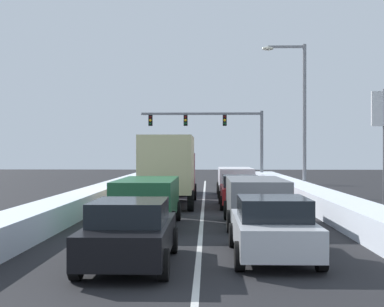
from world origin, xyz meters
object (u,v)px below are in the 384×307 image
at_px(suv_green_center_lane_second, 147,198).
at_px(traffic_light_gantry, 219,128).
at_px(suv_white_right_lane_fourth, 235,179).
at_px(street_lamp_right_mid, 299,106).
at_px(suv_gray_right_lane_second, 256,197).
at_px(sedan_black_center_lane_nearest, 130,232).
at_px(box_truck_center_lane_third, 169,167).
at_px(suv_navy_center_lane_fourth, 176,178).
at_px(sedan_red_right_lane_third, 240,191).
at_px(sedan_silver_right_lane_nearest, 272,227).

bearing_deg(suv_green_center_lane_second, traffic_light_gantry, 83.94).
bearing_deg(suv_white_right_lane_fourth, street_lamp_right_mid, 6.75).
bearing_deg(street_lamp_right_mid, suv_gray_right_lane_second, -105.32).
height_order(sedan_black_center_lane_nearest, box_truck_center_lane_third, box_truck_center_lane_third).
xyz_separation_m(box_truck_center_lane_third, suv_navy_center_lane_fourth, (-0.07, 7.59, -0.88)).
xyz_separation_m(suv_green_center_lane_second, street_lamp_right_mid, (7.60, 14.24, 4.36)).
distance_m(suv_white_right_lane_fourth, box_truck_center_lane_third, 7.15).
xyz_separation_m(suv_green_center_lane_second, traffic_light_gantry, (3.07, 28.90, 3.71)).
bearing_deg(suv_white_right_lane_fourth, sedan_black_center_lane_nearest, -99.55).
bearing_deg(suv_gray_right_lane_second, street_lamp_right_mid, 74.68).
height_order(suv_white_right_lane_fourth, sedan_black_center_lane_nearest, suv_white_right_lane_fourth).
distance_m(sedan_red_right_lane_third, sedan_black_center_lane_nearest, 14.11).
xyz_separation_m(sedan_silver_right_lane_nearest, sedan_black_center_lane_nearest, (-3.37, -0.97, 0.00)).
relative_size(sedan_silver_right_lane_nearest, suv_green_center_lane_second, 0.92).
distance_m(box_truck_center_lane_third, suv_navy_center_lane_fourth, 7.64).
xyz_separation_m(sedan_black_center_lane_nearest, suv_navy_center_lane_fourth, (-0.16, 21.83, 0.25)).
distance_m(suv_white_right_lane_fourth, street_lamp_right_mid, 5.83).
xyz_separation_m(sedan_silver_right_lane_nearest, suv_green_center_lane_second, (-3.70, 5.64, 0.25)).
xyz_separation_m(sedan_red_right_lane_third, suv_green_center_lane_second, (-3.66, -7.10, 0.25)).
bearing_deg(suv_navy_center_lane_fourth, suv_green_center_lane_second, -90.63).
bearing_deg(sedan_black_center_lane_nearest, traffic_light_gantry, 85.59).
distance_m(suv_white_right_lane_fourth, suv_green_center_lane_second, 14.29).
bearing_deg(box_truck_center_lane_third, suv_white_right_lane_fourth, 60.24).
bearing_deg(sedan_red_right_lane_third, suv_green_center_lane_second, -117.26).
xyz_separation_m(sedan_silver_right_lane_nearest, traffic_light_gantry, (-0.63, 34.54, 3.96)).
relative_size(suv_gray_right_lane_second, box_truck_center_lane_third, 0.68).
xyz_separation_m(suv_gray_right_lane_second, box_truck_center_lane_third, (-3.58, 7.22, 0.88)).
bearing_deg(suv_gray_right_lane_second, sedan_black_center_lane_nearest, -116.41).
bearing_deg(suv_green_center_lane_second, street_lamp_right_mid, 61.91).
relative_size(suv_green_center_lane_second, street_lamp_right_mid, 0.54).
distance_m(sedan_silver_right_lane_nearest, suv_green_center_lane_second, 6.75).
bearing_deg(box_truck_center_lane_third, sedan_black_center_lane_nearest, -89.64).
xyz_separation_m(suv_green_center_lane_second, box_truck_center_lane_third, (0.24, 7.63, 0.88)).
bearing_deg(traffic_light_gantry, sedan_silver_right_lane_nearest, -88.95).
bearing_deg(street_lamp_right_mid, sedan_black_center_lane_nearest, -109.23).
relative_size(suv_gray_right_lane_second, sedan_black_center_lane_nearest, 1.09).
xyz_separation_m(suv_white_right_lane_fourth, box_truck_center_lane_third, (-3.52, -6.16, 0.88)).
bearing_deg(street_lamp_right_mid, suv_green_center_lane_second, -118.09).
height_order(sedan_silver_right_lane_nearest, street_lamp_right_mid, street_lamp_right_mid).
relative_size(suv_white_right_lane_fourth, traffic_light_gantry, 0.46).
distance_m(sedan_black_center_lane_nearest, suv_navy_center_lane_fourth, 21.83).
xyz_separation_m(suv_white_right_lane_fourth, suv_navy_center_lane_fourth, (-3.59, 1.43, 0.00)).
height_order(suv_green_center_lane_second, street_lamp_right_mid, street_lamp_right_mid).
distance_m(suv_green_center_lane_second, street_lamp_right_mid, 16.72).
xyz_separation_m(sedan_black_center_lane_nearest, street_lamp_right_mid, (7.27, 20.85, 4.62)).
distance_m(sedan_red_right_lane_third, suv_navy_center_lane_fourth, 8.84).
bearing_deg(sedan_red_right_lane_third, sedan_silver_right_lane_nearest, -89.81).
height_order(suv_gray_right_lane_second, suv_white_right_lane_fourth, same).
relative_size(traffic_light_gantry, street_lamp_right_mid, 1.16).
bearing_deg(suv_green_center_lane_second, suv_gray_right_lane_second, 6.13).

